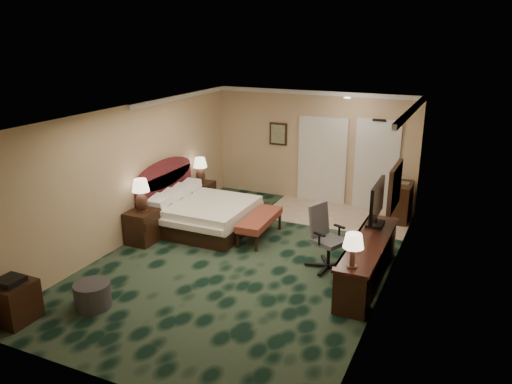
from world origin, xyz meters
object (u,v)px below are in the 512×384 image
at_px(bed, 205,216).
at_px(minibar, 400,202).
at_px(side_table, 14,302).
at_px(desk_chair, 329,238).
at_px(nightstand_far, 203,194).
at_px(desk, 368,261).
at_px(lamp_near, 141,195).
at_px(bed_bench, 260,227).
at_px(tv, 377,204).
at_px(ottoman, 93,295).
at_px(nightstand_near, 143,227).
at_px(lamp_far, 200,170).

relative_size(bed, minibar, 2.26).
height_order(bed, side_table, bed).
height_order(desk_chair, minibar, desk_chair).
bearing_deg(desk_chair, minibar, 98.96).
height_order(nightstand_far, minibar, minibar).
distance_m(bed, desk, 3.76).
bearing_deg(lamp_near, bed, 53.98).
xyz_separation_m(side_table, minibar, (4.42, 6.45, 0.12)).
xyz_separation_m(lamp_near, bed_bench, (2.04, 1.10, -0.74)).
relative_size(side_table, desk_chair, 0.53).
distance_m(tv, desk_chair, 1.03).
bearing_deg(desk_chair, tv, 61.54).
xyz_separation_m(desk, tv, (-0.06, 0.74, 0.77)).
relative_size(lamp_near, ottoman, 1.17).
distance_m(lamp_near, tv, 4.47).
bearing_deg(nightstand_near, lamp_near, 100.37).
distance_m(ottoman, tv, 4.94).
bearing_deg(lamp_far, bed, -56.54).
bearing_deg(nightstand_near, nightstand_far, 90.67).
bearing_deg(bed, desk, -13.91).
bearing_deg(nightstand_near, lamp_far, 91.17).
xyz_separation_m(tv, minibar, (0.08, 2.41, -0.71)).
bearing_deg(bed_bench, desk_chair, -25.98).
distance_m(nightstand_far, lamp_far, 0.60).
bearing_deg(lamp_far, minibar, 12.46).
height_order(bed_bench, ottoman, bed_bench).
bearing_deg(ottoman, tv, 42.62).
bearing_deg(tv, nightstand_far, 160.94).
distance_m(lamp_far, side_table, 5.49).
height_order(ottoman, tv, tv).
xyz_separation_m(lamp_near, minibar, (4.45, 3.32, -0.55)).
distance_m(bed, nightstand_far, 1.51).
distance_m(nightstand_near, side_table, 3.09).
xyz_separation_m(lamp_far, tv, (4.42, -1.41, 0.25)).
distance_m(lamp_near, ottoman, 2.62).
xyz_separation_m(nightstand_far, desk_chair, (3.72, -1.98, 0.28)).
bearing_deg(tv, bed, 176.52).
xyz_separation_m(nightstand_far, desk, (4.45, -2.19, 0.08)).
bearing_deg(ottoman, lamp_near, 108.80).
bearing_deg(desk_chair, bed_bench, 179.71).
bearing_deg(ottoman, desk_chair, 43.57).
height_order(tv, desk_chair, tv).
relative_size(bed_bench, desk, 0.55).
bearing_deg(bed_bench, ottoman, -111.92).
distance_m(side_table, tv, 5.99).
distance_m(side_table, minibar, 7.82).
relative_size(lamp_far, desk_chair, 0.54).
distance_m(nightstand_near, ottoman, 2.47).
bearing_deg(desk_chair, lamp_far, 175.84).
xyz_separation_m(lamp_near, tv, (4.37, 0.91, 0.16)).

